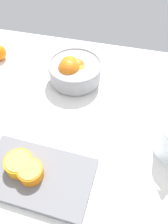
% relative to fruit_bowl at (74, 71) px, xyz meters
% --- Properties ---
extents(ground_plane, '(1.29, 1.05, 0.03)m').
position_rel_fruit_bowl_xyz_m(ground_plane, '(0.11, -0.24, -0.07)').
color(ground_plane, white).
extents(fruit_bowl, '(0.22, 0.22, 0.12)m').
position_rel_fruit_bowl_xyz_m(fruit_bowl, '(0.00, 0.00, 0.00)').
color(fruit_bowl, '#99999E').
rests_on(fruit_bowl, ground_plane).
extents(cutting_board, '(0.34, 0.21, 0.02)m').
position_rel_fruit_bowl_xyz_m(cutting_board, '(0.00, -0.45, -0.04)').
color(cutting_board, slate).
rests_on(cutting_board, ground_plane).
extents(orange_half_0, '(0.08, 0.08, 0.04)m').
position_rel_fruit_bowl_xyz_m(orange_half_0, '(-0.01, -0.45, -0.01)').
color(orange_half_0, orange).
rests_on(orange_half_0, cutting_board).
extents(orange_half_1, '(0.09, 0.09, 0.04)m').
position_rel_fruit_bowl_xyz_m(orange_half_1, '(-0.05, -0.44, -0.01)').
color(orange_half_1, orange).
rests_on(orange_half_1, cutting_board).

